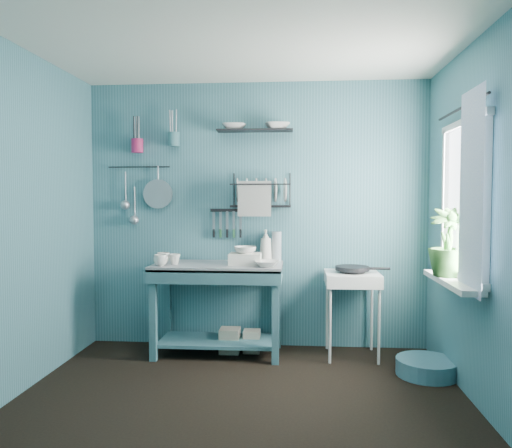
# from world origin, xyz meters

# --- Properties ---
(floor) EXTENTS (3.20, 3.20, 0.00)m
(floor) POSITION_xyz_m (0.00, 0.00, 0.00)
(floor) COLOR black
(floor) RESTS_ON ground
(ceiling) EXTENTS (3.20, 3.20, 0.00)m
(ceiling) POSITION_xyz_m (0.00, 0.00, 2.50)
(ceiling) COLOR silver
(ceiling) RESTS_ON ground
(wall_back) EXTENTS (3.20, 0.00, 3.20)m
(wall_back) POSITION_xyz_m (0.00, 1.50, 1.25)
(wall_back) COLOR #3B6D79
(wall_back) RESTS_ON ground
(wall_front) EXTENTS (3.20, 0.00, 3.20)m
(wall_front) POSITION_xyz_m (0.00, -1.50, 1.25)
(wall_front) COLOR #3B6D79
(wall_front) RESTS_ON ground
(wall_left) EXTENTS (0.00, 3.00, 3.00)m
(wall_left) POSITION_xyz_m (-1.60, 0.00, 1.25)
(wall_left) COLOR #3B6D79
(wall_left) RESTS_ON ground
(wall_right) EXTENTS (0.00, 3.00, 3.00)m
(wall_right) POSITION_xyz_m (1.60, 0.00, 1.25)
(wall_right) COLOR #3B6D79
(wall_right) RESTS_ON ground
(work_counter) EXTENTS (1.20, 0.68, 0.82)m
(work_counter) POSITION_xyz_m (-0.32, 1.19, 0.41)
(work_counter) COLOR #35646F
(work_counter) RESTS_ON floor
(mug_left) EXTENTS (0.12, 0.12, 0.10)m
(mug_left) POSITION_xyz_m (-0.80, 1.03, 0.87)
(mug_left) COLOR silver
(mug_left) RESTS_ON work_counter
(mug_mid) EXTENTS (0.14, 0.14, 0.09)m
(mug_mid) POSITION_xyz_m (-0.70, 1.13, 0.87)
(mug_mid) COLOR silver
(mug_mid) RESTS_ON work_counter
(mug_right) EXTENTS (0.17, 0.17, 0.10)m
(mug_right) POSITION_xyz_m (-0.82, 1.19, 0.87)
(mug_right) COLOR silver
(mug_right) RESTS_ON work_counter
(wash_tub) EXTENTS (0.28, 0.22, 0.10)m
(wash_tub) POSITION_xyz_m (-0.07, 1.17, 0.87)
(wash_tub) COLOR silver
(wash_tub) RESTS_ON work_counter
(tub_bowl) EXTENTS (0.20, 0.19, 0.06)m
(tub_bowl) POSITION_xyz_m (-0.07, 1.17, 0.95)
(tub_bowl) COLOR silver
(tub_bowl) RESTS_ON wash_tub
(soap_bottle) EXTENTS (0.11, 0.12, 0.30)m
(soap_bottle) POSITION_xyz_m (0.10, 1.39, 0.97)
(soap_bottle) COLOR silver
(soap_bottle) RESTS_ON work_counter
(water_bottle) EXTENTS (0.09, 0.09, 0.28)m
(water_bottle) POSITION_xyz_m (0.20, 1.41, 0.96)
(water_bottle) COLOR #A6B0B9
(water_bottle) RESTS_ON work_counter
(counter_bowl) EXTENTS (0.22, 0.22, 0.05)m
(counter_bowl) POSITION_xyz_m (0.13, 1.04, 0.85)
(counter_bowl) COLOR silver
(counter_bowl) RESTS_ON work_counter
(hotplate_stand) EXTENTS (0.51, 0.51, 0.75)m
(hotplate_stand) POSITION_xyz_m (0.88, 1.22, 0.38)
(hotplate_stand) COLOR white
(hotplate_stand) RESTS_ON floor
(frying_pan) EXTENTS (0.30, 0.30, 0.03)m
(frying_pan) POSITION_xyz_m (0.88, 1.22, 0.79)
(frying_pan) COLOR black
(frying_pan) RESTS_ON hotplate_stand
(knife_strip) EXTENTS (0.32, 0.07, 0.03)m
(knife_strip) POSITION_xyz_m (-0.28, 1.47, 1.30)
(knife_strip) COLOR black
(knife_strip) RESTS_ON wall_back
(dish_rack) EXTENTS (0.58, 0.32, 0.32)m
(dish_rack) POSITION_xyz_m (0.05, 1.37, 1.49)
(dish_rack) COLOR black
(dish_rack) RESTS_ON wall_back
(upper_shelf) EXTENTS (0.70, 0.20, 0.01)m
(upper_shelf) POSITION_xyz_m (-0.01, 1.40, 2.04)
(upper_shelf) COLOR black
(upper_shelf) RESTS_ON wall_back
(shelf_bowl_left) EXTENTS (0.22, 0.22, 0.05)m
(shelf_bowl_left) POSITION_xyz_m (-0.20, 1.40, 2.10)
(shelf_bowl_left) COLOR silver
(shelf_bowl_left) RESTS_ON upper_shelf
(shelf_bowl_right) EXTENTS (0.26, 0.26, 0.06)m
(shelf_bowl_right) POSITION_xyz_m (0.20, 1.40, 2.06)
(shelf_bowl_right) COLOR silver
(shelf_bowl_right) RESTS_ON upper_shelf
(utensil_cup_magenta) EXTENTS (0.11, 0.11, 0.13)m
(utensil_cup_magenta) POSITION_xyz_m (-1.13, 1.42, 1.91)
(utensil_cup_magenta) COLOR #B12056
(utensil_cup_magenta) RESTS_ON wall_back
(utensil_cup_teal) EXTENTS (0.11, 0.11, 0.13)m
(utensil_cup_teal) POSITION_xyz_m (-0.77, 1.42, 1.97)
(utensil_cup_teal) COLOR #386D75
(utensil_cup_teal) RESTS_ON wall_back
(colander) EXTENTS (0.28, 0.03, 0.28)m
(colander) POSITION_xyz_m (-0.94, 1.45, 1.45)
(colander) COLOR #A8AAB0
(colander) RESTS_ON wall_back
(ladle_outer) EXTENTS (0.01, 0.01, 0.30)m
(ladle_outer) POSITION_xyz_m (-1.26, 1.46, 1.52)
(ladle_outer) COLOR #A8AAB0
(ladle_outer) RESTS_ON wall_back
(ladle_inner) EXTENTS (0.01, 0.01, 0.30)m
(ladle_inner) POSITION_xyz_m (-1.17, 1.46, 1.37)
(ladle_inner) COLOR #A8AAB0
(ladle_inner) RESTS_ON wall_back
(hook_rail) EXTENTS (0.60, 0.01, 0.01)m
(hook_rail) POSITION_xyz_m (-1.13, 1.47, 1.71)
(hook_rail) COLOR black
(hook_rail) RESTS_ON wall_back
(window_glass) EXTENTS (0.00, 1.10, 1.10)m
(window_glass) POSITION_xyz_m (1.59, 0.45, 1.40)
(window_glass) COLOR white
(window_glass) RESTS_ON wall_right
(windowsill) EXTENTS (0.16, 0.95, 0.04)m
(windowsill) POSITION_xyz_m (1.50, 0.45, 0.81)
(windowsill) COLOR white
(windowsill) RESTS_ON wall_right
(curtain) EXTENTS (0.00, 1.35, 1.35)m
(curtain) POSITION_xyz_m (1.52, 0.15, 1.45)
(curtain) COLOR white
(curtain) RESTS_ON wall_right
(curtain_rod) EXTENTS (0.02, 1.05, 0.02)m
(curtain_rod) POSITION_xyz_m (1.54, 0.45, 2.05)
(curtain_rod) COLOR black
(curtain_rod) RESTS_ON wall_right
(potted_plant) EXTENTS (0.32, 0.32, 0.51)m
(potted_plant) POSITION_xyz_m (1.51, 0.57, 1.09)
(potted_plant) COLOR #306227
(potted_plant) RESTS_ON windowsill
(storage_tin_large) EXTENTS (0.18, 0.18, 0.22)m
(storage_tin_large) POSITION_xyz_m (-0.22, 1.24, 0.11)
(storage_tin_large) COLOR gray
(storage_tin_large) RESTS_ON floor
(storage_tin_small) EXTENTS (0.15, 0.15, 0.20)m
(storage_tin_small) POSITION_xyz_m (-0.02, 1.27, 0.10)
(storage_tin_small) COLOR gray
(storage_tin_small) RESTS_ON floor
(floor_basin) EXTENTS (0.48, 0.48, 0.13)m
(floor_basin) POSITION_xyz_m (1.42, 0.78, 0.07)
(floor_basin) COLOR teal
(floor_basin) RESTS_ON floor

